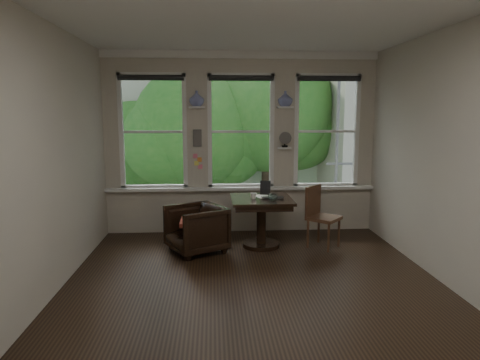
{
  "coord_description": "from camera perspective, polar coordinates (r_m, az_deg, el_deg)",
  "views": [
    {
      "loc": [
        -0.48,
        -4.93,
        2.01
      ],
      "look_at": [
        -0.1,
        0.9,
        1.09
      ],
      "focal_mm": 32.0,
      "sensor_mm": 36.0,
      "label": 1
    }
  ],
  "objects": [
    {
      "name": "ground",
      "position": [
        5.34,
        1.75,
        -13.17
      ],
      "size": [
        4.5,
        4.5,
        0.0
      ],
      "primitive_type": "plane",
      "color": "black",
      "rests_on": "ground"
    },
    {
      "name": "ceiling",
      "position": [
        5.05,
        1.92,
        20.24
      ],
      "size": [
        4.5,
        4.5,
        0.0
      ],
      "primitive_type": "plane",
      "rotation": [
        3.14,
        0.0,
        0.0
      ],
      "color": "silver",
      "rests_on": "ground"
    },
    {
      "name": "wall_back",
      "position": [
        7.21,
        0.11,
        4.89
      ],
      "size": [
        4.5,
        0.0,
        4.5
      ],
      "primitive_type": "plane",
      "rotation": [
        1.57,
        0.0,
        0.0
      ],
      "color": "#BAAF9F",
      "rests_on": "ground"
    },
    {
      "name": "wall_front",
      "position": [
        2.77,
        6.3,
        -1.77
      ],
      "size": [
        4.5,
        0.0,
        4.5
      ],
      "primitive_type": "plane",
      "rotation": [
        -1.57,
        0.0,
        0.0
      ],
      "color": "#BAAF9F",
      "rests_on": "ground"
    },
    {
      "name": "wall_left",
      "position": [
        5.26,
        -23.39,
        2.63
      ],
      "size": [
        0.0,
        4.5,
        4.5
      ],
      "primitive_type": "plane",
      "rotation": [
        1.57,
        0.0,
        1.57
      ],
      "color": "#BAAF9F",
      "rests_on": "ground"
    },
    {
      "name": "wall_right",
      "position": [
        5.65,
        25.19,
        2.91
      ],
      "size": [
        0.0,
        4.5,
        4.5
      ],
      "primitive_type": "plane",
      "rotation": [
        1.57,
        0.0,
        -1.57
      ],
      "color": "#BAAF9F",
      "rests_on": "ground"
    },
    {
      "name": "window_left",
      "position": [
        7.25,
        -11.47,
        6.31
      ],
      "size": [
        1.1,
        0.12,
        1.9
      ],
      "primitive_type": null,
      "color": "white",
      "rests_on": "ground"
    },
    {
      "name": "window_center",
      "position": [
        7.2,
        0.11,
        6.47
      ],
      "size": [
        1.1,
        0.12,
        1.9
      ],
      "primitive_type": null,
      "color": "white",
      "rests_on": "ground"
    },
    {
      "name": "window_right",
      "position": [
        7.44,
        11.4,
        6.38
      ],
      "size": [
        1.1,
        0.12,
        1.9
      ],
      "primitive_type": null,
      "color": "white",
      "rests_on": "ground"
    },
    {
      "name": "shelf_left",
      "position": [
        7.08,
        -5.78,
        9.62
      ],
      "size": [
        0.26,
        0.16,
        0.03
      ],
      "primitive_type": "cube",
      "color": "white",
      "rests_on": "ground"
    },
    {
      "name": "shelf_right",
      "position": [
        7.18,
        6.03,
        9.61
      ],
      "size": [
        0.26,
        0.16,
        0.03
      ],
      "primitive_type": "cube",
      "color": "white",
      "rests_on": "ground"
    },
    {
      "name": "intercom",
      "position": [
        7.12,
        -5.71,
        5.6
      ],
      "size": [
        0.14,
        0.06,
        0.28
      ],
      "primitive_type": "cube",
      "color": "#59544F",
      "rests_on": "ground"
    },
    {
      "name": "sticky_notes",
      "position": [
        7.16,
        -5.66,
        2.8
      ],
      "size": [
        0.16,
        0.01,
        0.24
      ],
      "primitive_type": null,
      "color": "pink",
      "rests_on": "ground"
    },
    {
      "name": "desk_fan",
      "position": [
        7.18,
        5.98,
        5.06
      ],
      "size": [
        0.2,
        0.2,
        0.24
      ],
      "primitive_type": null,
      "color": "#59544F",
      "rests_on": "ground"
    },
    {
      "name": "vase_left",
      "position": [
        7.09,
        -5.8,
        10.75
      ],
      "size": [
        0.24,
        0.24,
        0.25
      ],
      "primitive_type": "imported",
      "color": "silver",
      "rests_on": "shelf_left"
    },
    {
      "name": "vase_right",
      "position": [
        7.18,
        6.05,
        10.72
      ],
      "size": [
        0.24,
        0.24,
        0.25
      ],
      "primitive_type": "imported",
      "color": "silver",
      "rests_on": "shelf_right"
    },
    {
      "name": "table",
      "position": [
        6.49,
        2.85,
        -5.66
      ],
      "size": [
        0.9,
        0.9,
        0.75
      ],
      "primitive_type": null,
      "color": "black",
      "rests_on": "ground"
    },
    {
      "name": "armchair_left",
      "position": [
        6.27,
        -5.86,
        -6.5
      ],
      "size": [
        1.02,
        1.01,
        0.69
      ],
      "primitive_type": "imported",
      "rotation": [
        0.0,
        0.0,
        -1.07
      ],
      "color": "black",
      "rests_on": "ground"
    },
    {
      "name": "cushion_red",
      "position": [
        6.25,
        -5.88,
        -5.57
      ],
      "size": [
        0.45,
        0.45,
        0.06
      ],
      "primitive_type": "cube",
      "color": "maroon",
      "rests_on": "armchair_left"
    },
    {
      "name": "side_chair_right",
      "position": [
        6.55,
        11.13,
        -4.93
      ],
      "size": [
        0.59,
        0.59,
        0.92
      ],
      "primitive_type": null,
      "rotation": [
        0.0,
        0.0,
        0.84
      ],
      "color": "#4A251A",
      "rests_on": "ground"
    },
    {
      "name": "laptop",
      "position": [
        6.31,
        4.46,
        -2.48
      ],
      "size": [
        0.34,
        0.23,
        0.03
      ],
      "primitive_type": "imported",
      "rotation": [
        0.0,
        0.0,
        0.03
      ],
      "color": "black",
      "rests_on": "table"
    },
    {
      "name": "mug",
      "position": [
        6.33,
        1.82,
        -2.13
      ],
      "size": [
        0.12,
        0.12,
        0.09
      ],
      "primitive_type": "imported",
      "rotation": [
        0.0,
        0.0,
        -0.2
      ],
      "color": "white",
      "rests_on": "table"
    },
    {
      "name": "drinking_glass",
      "position": [
        6.18,
        4.38,
        -2.35
      ],
      "size": [
        0.16,
        0.16,
        0.11
      ],
      "primitive_type": "imported",
      "rotation": [
        0.0,
        0.0,
        0.22
      ],
      "color": "white",
      "rests_on": "table"
    },
    {
      "name": "tablet",
      "position": [
        6.65,
        3.4,
        -1.03
      ],
      "size": [
        0.17,
        0.1,
        0.22
      ],
      "primitive_type": "cube",
      "rotation": [
        -0.26,
        0.0,
        -0.18
      ],
      "color": "black",
      "rests_on": "table"
    },
    {
      "name": "papers",
      "position": [
        6.54,
        3.13,
        -2.17
      ],
      "size": [
        0.29,
        0.35,
        0.0
      ],
      "primitive_type": "cube",
      "rotation": [
        0.0,
        0.0,
        0.27
      ],
      "color": "silver",
      "rests_on": "table"
    }
  ]
}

